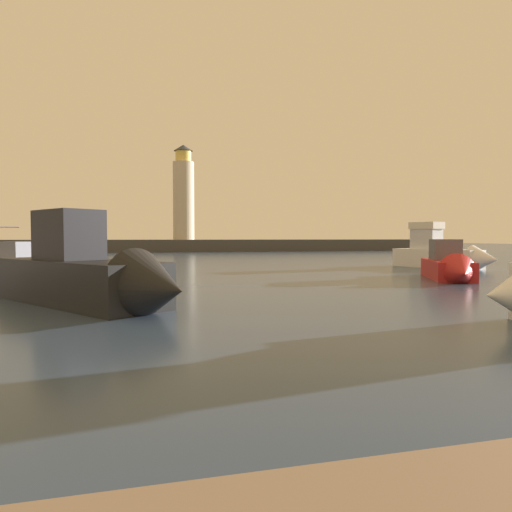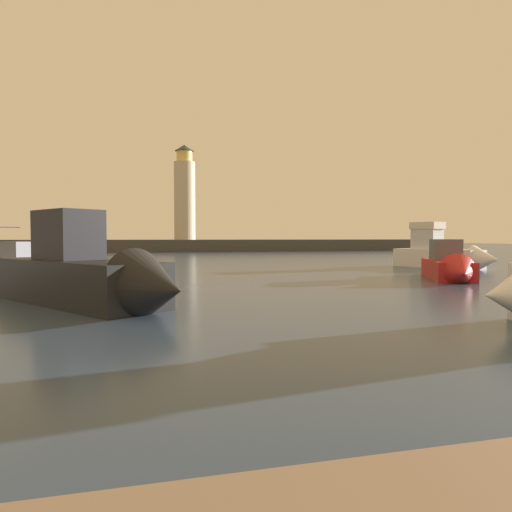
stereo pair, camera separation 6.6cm
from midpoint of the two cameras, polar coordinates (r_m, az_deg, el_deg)
The scene contains 7 objects.
ground_plane at distance 34.68m, azimuth -4.15°, elevation -1.00°, with size 220.00×220.00×0.00m, color #2D3D51.
breakwater at distance 66.06m, azimuth -9.14°, elevation 1.27°, with size 74.94×5.43×1.69m, color #423F3D.
lighthouse at distance 66.35m, azimuth -8.96°, elevation 7.46°, with size 2.96×2.96×13.32m.
motorboat_1 at distance 14.12m, azimuth -19.46°, elevation -2.34°, with size 6.25×7.69×3.10m.
motorboat_2 at distance 23.45m, azimuth 22.80°, elevation -1.24°, with size 4.01×6.01×2.22m.
motorboat_4 at distance 32.35m, azimuth 22.15°, elevation 0.23°, with size 3.89×7.19×3.20m.
motorboat_5 at distance 26.14m, azimuth -26.18°, elevation -1.06°, with size 3.37×5.92×2.08m.
Camera 1 is at (-6.30, -2.35, 1.98)m, focal length 32.40 mm.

